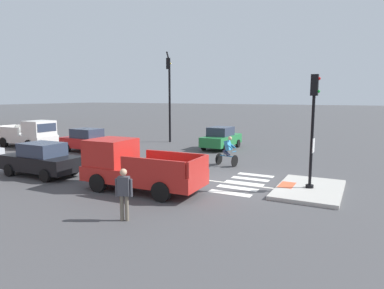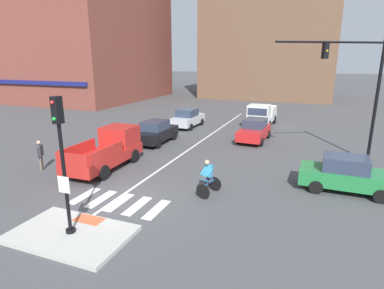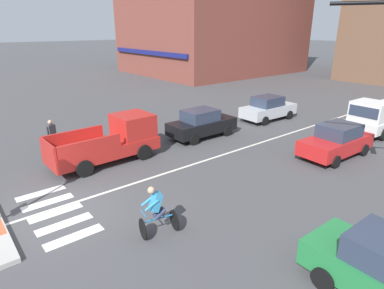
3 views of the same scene
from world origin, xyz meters
name	(u,v)px [view 3 (image 3 of 3)]	position (x,y,z in m)	size (l,w,h in m)	color
ground_plane	(62,210)	(0.00, 0.00, 0.00)	(300.00, 300.00, 0.00)	#474749
crosswalk_stripe_a	(41,193)	(-1.80, -0.21, 0.00)	(0.44, 1.80, 0.01)	silver
crosswalk_stripe_b	(48,202)	(-0.90, -0.21, 0.00)	(0.44, 1.80, 0.01)	silver
crosswalk_stripe_c	(56,212)	(0.00, -0.21, 0.00)	(0.44, 1.80, 0.01)	silver
crosswalk_stripe_d	(64,224)	(0.90, -0.21, 0.00)	(0.44, 1.80, 0.01)	silver
crosswalk_stripe_e	(74,237)	(1.80, -0.21, 0.00)	(0.44, 1.80, 0.01)	silver
lane_centre_line	(248,147)	(-0.27, 10.00, 0.00)	(0.14, 28.00, 0.01)	silver
car_silver_westbound_distant	(268,108)	(-3.13, 15.15, 0.81)	(1.94, 4.15, 1.64)	silver
car_black_westbound_far	(202,123)	(-3.14, 9.13, 0.81)	(1.86, 4.11, 1.64)	black
car_red_eastbound_far	(336,141)	(3.34, 12.33, 0.81)	(1.99, 4.17, 1.64)	red
pickup_truck_red_westbound_near	(113,141)	(-3.14, 3.57, 0.98)	(2.16, 5.15, 2.08)	red
pickup_truck_white_eastbound_distant	(378,117)	(2.92, 17.86, 0.98)	(2.15, 5.14, 2.08)	white
cyclist	(156,210)	(3.28, 1.86, 0.87)	(0.86, 1.20, 1.68)	black
pedestrian_at_curb_left	(52,133)	(-6.18, 1.64, 0.98)	(0.34, 0.52, 1.67)	#6B6051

